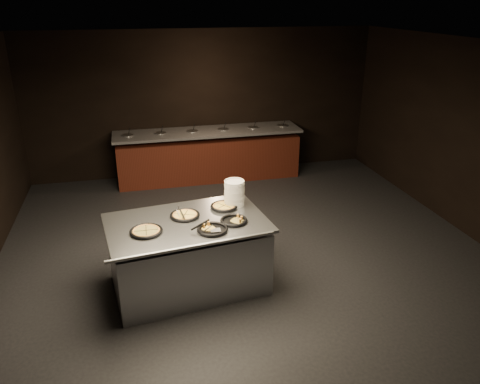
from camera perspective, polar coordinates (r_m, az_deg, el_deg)
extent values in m
cube|color=black|center=(6.52, 1.74, -9.28)|extent=(7.00, 8.00, 0.01)
cube|color=black|center=(5.56, 2.11, 17.10)|extent=(7.00, 8.00, 0.01)
cube|color=black|center=(9.66, -4.45, 10.70)|extent=(7.00, 0.01, 2.90)
cube|color=#521D13|center=(9.52, -3.84, 4.15)|extent=(3.60, 0.75, 0.85)
cube|color=slate|center=(9.36, -3.93, 7.33)|extent=(3.70, 0.83, 0.05)
cube|color=black|center=(9.65, -3.78, 1.97)|extent=(3.60, 0.69, 0.08)
cylinder|color=silver|center=(9.24, -13.50, 6.58)|extent=(0.22, 0.22, 0.08)
cylinder|color=#416A2A|center=(9.23, -13.52, 6.73)|extent=(0.19, 0.19, 0.02)
cylinder|color=black|center=(9.19, -13.38, 7.22)|extent=(0.04, 0.10, 0.19)
cylinder|color=silver|center=(9.26, -9.65, 6.92)|extent=(0.22, 0.22, 0.08)
cylinder|color=#416A2A|center=(9.25, -9.66, 7.07)|extent=(0.19, 0.19, 0.02)
cylinder|color=black|center=(9.21, -9.50, 7.56)|extent=(0.04, 0.10, 0.19)
cylinder|color=silver|center=(9.31, -5.82, 7.22)|extent=(0.22, 0.22, 0.08)
cylinder|color=#416A2A|center=(9.31, -5.83, 7.37)|extent=(0.19, 0.19, 0.02)
cylinder|color=black|center=(9.27, -5.65, 7.86)|extent=(0.04, 0.10, 0.19)
cylinder|color=silver|center=(9.41, -2.05, 7.49)|extent=(0.22, 0.22, 0.08)
cylinder|color=#416A2A|center=(9.41, -2.06, 7.63)|extent=(0.19, 0.19, 0.02)
cylinder|color=black|center=(9.37, -1.86, 8.12)|extent=(0.04, 0.10, 0.19)
cylinder|color=silver|center=(9.55, 1.63, 7.71)|extent=(0.22, 0.22, 0.08)
cylinder|color=#416A2A|center=(9.54, 1.63, 7.86)|extent=(0.19, 0.19, 0.02)
cylinder|color=black|center=(9.51, 1.84, 8.33)|extent=(0.04, 0.10, 0.19)
cylinder|color=silver|center=(9.72, 5.19, 7.91)|extent=(0.22, 0.22, 0.08)
cylinder|color=#416A2A|center=(9.72, 5.20, 8.05)|extent=(0.19, 0.19, 0.02)
cylinder|color=black|center=(9.69, 5.42, 8.51)|extent=(0.04, 0.10, 0.19)
cube|color=silver|center=(5.97, -6.30, -7.96)|extent=(1.97, 1.35, 0.83)
cube|color=silver|center=(5.74, -6.51, -3.78)|extent=(2.06, 1.43, 0.04)
cylinder|color=silver|center=(5.21, -5.65, -6.66)|extent=(1.91, 0.28, 0.04)
cylinder|color=white|center=(6.09, -0.69, -0.12)|extent=(0.26, 0.26, 0.33)
cylinder|color=black|center=(5.54, -11.36, -4.82)|extent=(0.36, 0.36, 0.01)
torus|color=black|center=(5.54, -11.37, -4.68)|extent=(0.38, 0.38, 0.04)
torus|color=#994D27|center=(5.53, -11.37, -4.66)|extent=(0.32, 0.32, 0.03)
cylinder|color=tan|center=(5.54, -11.37, -4.68)|extent=(0.28, 0.28, 0.02)
cube|color=black|center=(5.53, -11.38, -4.59)|extent=(0.01, 0.28, 0.00)
cube|color=black|center=(5.53, -11.38, -4.59)|extent=(0.28, 0.01, 0.00)
cylinder|color=black|center=(5.86, -6.73, -2.94)|extent=(0.35, 0.35, 0.01)
torus|color=black|center=(5.85, -6.74, -2.80)|extent=(0.37, 0.37, 0.04)
torus|color=#994D27|center=(5.85, -6.74, -2.78)|extent=(0.31, 0.31, 0.03)
cylinder|color=#EECF56|center=(5.85, -6.74, -2.80)|extent=(0.27, 0.27, 0.02)
cube|color=black|center=(5.85, -6.74, -2.72)|extent=(0.11, 0.25, 0.00)
cube|color=black|center=(5.85, -6.74, -2.72)|extent=(0.25, 0.11, 0.00)
cylinder|color=black|center=(6.07, -1.96, -1.86)|extent=(0.33, 0.33, 0.01)
torus|color=black|center=(6.06, -1.96, -1.72)|extent=(0.36, 0.36, 0.04)
torus|color=#994D27|center=(6.06, -1.96, -1.71)|extent=(0.29, 0.29, 0.03)
cylinder|color=#EECF56|center=(6.06, -1.96, -1.72)|extent=(0.25, 0.25, 0.02)
cube|color=black|center=(6.06, -1.96, -1.64)|extent=(0.16, 0.20, 0.00)
cube|color=black|center=(6.06, -1.96, -1.64)|extent=(0.20, 0.16, 0.00)
cylinder|color=black|center=(5.49, -3.37, -4.69)|extent=(0.34, 0.34, 0.01)
torus|color=black|center=(5.48, -3.37, -4.54)|extent=(0.36, 0.36, 0.04)
cylinder|color=black|center=(5.68, -0.76, -3.61)|extent=(0.31, 0.31, 0.01)
torus|color=black|center=(5.68, -0.76, -3.47)|extent=(0.33, 0.33, 0.04)
cube|color=silver|center=(5.91, -7.87, -2.61)|extent=(0.12, 0.13, 0.00)
cylinder|color=black|center=(5.76, -7.16, -2.48)|extent=(0.07, 0.18, 0.12)
cylinder|color=silver|center=(5.84, -7.52, -2.64)|extent=(0.04, 0.09, 0.08)
cube|color=silver|center=(5.45, -3.01, -4.67)|extent=(0.12, 0.10, 0.00)
cylinder|color=black|center=(5.39, -4.87, -4.00)|extent=(0.22, 0.03, 0.13)
cylinder|color=silver|center=(5.43, -3.93, -4.44)|extent=(0.12, 0.02, 0.09)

